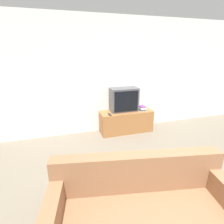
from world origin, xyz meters
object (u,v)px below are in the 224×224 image
Objects in this scene: tv_stand at (126,121)px; television at (124,100)px; remote_on_stand at (110,114)px; book_stack at (142,108)px.

television reaches higher than tv_stand.
tv_stand is at bearing -48.82° from television.
television is 4.45× the size of remote_on_stand.
television is at bearing 174.30° from book_stack.
remote_on_stand is (-0.45, -0.12, 0.27)m from tv_stand.
tv_stand is 0.50m from book_stack.
remote_on_stand is (-0.40, -0.18, -0.26)m from television.
tv_stand is 1.94× the size of television.
remote_on_stand is at bearing -164.62° from tv_stand.
book_stack reaches higher than tv_stand.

